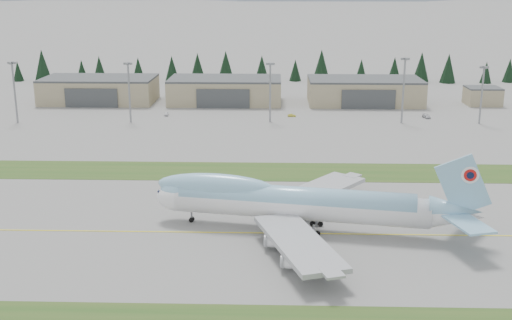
{
  "coord_description": "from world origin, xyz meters",
  "views": [
    {
      "loc": [
        6.64,
        -124.94,
        50.69
      ],
      "look_at": [
        1.98,
        28.26,
        8.0
      ],
      "focal_mm": 45.0,
      "sensor_mm": 36.0,
      "label": 1
    }
  ],
  "objects_px": {
    "boeing_747_freighter": "(297,202)",
    "service_vehicle_c": "(426,118)",
    "hangar_left": "(99,90)",
    "hangar_center": "(225,90)",
    "hangar_right": "(364,91)",
    "service_vehicle_b": "(292,117)",
    "service_vehicle_a": "(167,116)"
  },
  "relations": [
    {
      "from": "hangar_right",
      "to": "service_vehicle_c",
      "type": "xyz_separation_m",
      "value": [
        19.98,
        -30.48,
        -5.39
      ]
    },
    {
      "from": "service_vehicle_a",
      "to": "service_vehicle_b",
      "type": "relative_size",
      "value": 1.19
    },
    {
      "from": "service_vehicle_b",
      "to": "service_vehicle_c",
      "type": "height_order",
      "value": "service_vehicle_c"
    },
    {
      "from": "hangar_left",
      "to": "service_vehicle_a",
      "type": "distance_m",
      "value": 44.93
    },
    {
      "from": "hangar_left",
      "to": "hangar_right",
      "type": "relative_size",
      "value": 1.0
    },
    {
      "from": "hangar_left",
      "to": "service_vehicle_a",
      "type": "xyz_separation_m",
      "value": [
        33.96,
        -28.93,
        -5.39
      ]
    },
    {
      "from": "boeing_747_freighter",
      "to": "service_vehicle_c",
      "type": "height_order",
      "value": "boeing_747_freighter"
    },
    {
      "from": "service_vehicle_c",
      "to": "service_vehicle_b",
      "type": "bearing_deg",
      "value": 165.99
    },
    {
      "from": "service_vehicle_b",
      "to": "service_vehicle_c",
      "type": "bearing_deg",
      "value": -84.54
    },
    {
      "from": "hangar_center",
      "to": "hangar_right",
      "type": "distance_m",
      "value": 60.0
    },
    {
      "from": "boeing_747_freighter",
      "to": "hangar_center",
      "type": "height_order",
      "value": "boeing_747_freighter"
    },
    {
      "from": "boeing_747_freighter",
      "to": "hangar_left",
      "type": "relative_size",
      "value": 1.47
    },
    {
      "from": "hangar_left",
      "to": "service_vehicle_c",
      "type": "bearing_deg",
      "value": -12.73
    },
    {
      "from": "boeing_747_freighter",
      "to": "hangar_center",
      "type": "xyz_separation_m",
      "value": [
        -26.27,
        147.68,
        -0.72
      ]
    },
    {
      "from": "hangar_right",
      "to": "service_vehicle_b",
      "type": "relative_size",
      "value": 15.0
    },
    {
      "from": "hangar_left",
      "to": "hangar_right",
      "type": "xyz_separation_m",
      "value": [
        115.0,
        0.0,
        0.0
      ]
    },
    {
      "from": "hangar_right",
      "to": "service_vehicle_c",
      "type": "bearing_deg",
      "value": -56.75
    },
    {
      "from": "boeing_747_freighter",
      "to": "hangar_right",
      "type": "bearing_deg",
      "value": 86.99
    },
    {
      "from": "service_vehicle_a",
      "to": "service_vehicle_b",
      "type": "bearing_deg",
      "value": -5.67
    },
    {
      "from": "hangar_right",
      "to": "service_vehicle_a",
      "type": "bearing_deg",
      "value": -160.36
    },
    {
      "from": "hangar_center",
      "to": "hangar_right",
      "type": "height_order",
      "value": "same"
    },
    {
      "from": "boeing_747_freighter",
      "to": "hangar_left",
      "type": "xyz_separation_m",
      "value": [
        -81.27,
        147.68,
        -0.72
      ]
    },
    {
      "from": "hangar_center",
      "to": "service_vehicle_b",
      "type": "height_order",
      "value": "hangar_center"
    },
    {
      "from": "hangar_left",
      "to": "service_vehicle_a",
      "type": "relative_size",
      "value": 12.63
    },
    {
      "from": "service_vehicle_b",
      "to": "service_vehicle_a",
      "type": "bearing_deg",
      "value": 95.94
    },
    {
      "from": "boeing_747_freighter",
      "to": "hangar_center",
      "type": "bearing_deg",
      "value": 109.94
    },
    {
      "from": "boeing_747_freighter",
      "to": "hangar_right",
      "type": "distance_m",
      "value": 151.48
    },
    {
      "from": "hangar_left",
      "to": "hangar_right",
      "type": "distance_m",
      "value": 115.0
    },
    {
      "from": "boeing_747_freighter",
      "to": "service_vehicle_a",
      "type": "distance_m",
      "value": 127.98
    },
    {
      "from": "hangar_center",
      "to": "service_vehicle_c",
      "type": "xyz_separation_m",
      "value": [
        79.98,
        -30.48,
        -5.39
      ]
    },
    {
      "from": "boeing_747_freighter",
      "to": "service_vehicle_c",
      "type": "distance_m",
      "value": 129.06
    },
    {
      "from": "service_vehicle_c",
      "to": "hangar_center",
      "type": "bearing_deg",
      "value": 146.24
    }
  ]
}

